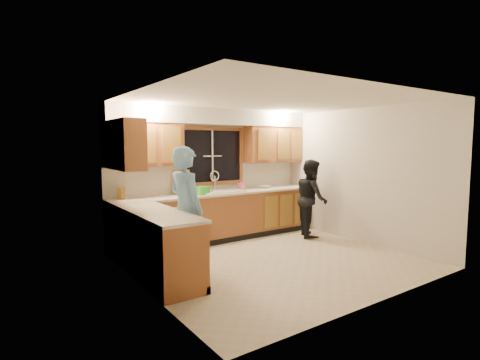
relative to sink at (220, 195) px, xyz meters
name	(u,v)px	position (x,y,z in m)	size (l,w,h in m)	color
floor	(273,260)	(0.00, -1.60, -0.86)	(4.20, 4.20, 0.00)	#BDAD91
ceiling	(275,100)	(0.00, -1.60, 1.64)	(4.20, 4.20, 0.00)	white
wall_back	(212,174)	(0.00, 0.30, 0.39)	(4.20, 4.20, 0.00)	beige
wall_left	(143,192)	(-2.10, -1.60, 0.39)	(3.80, 3.80, 0.00)	beige
wall_right	(361,175)	(2.10, -1.60, 0.39)	(3.80, 3.80, 0.00)	beige
base_cabinets_back	(220,217)	(0.00, 0.00, -0.42)	(4.20, 0.60, 0.88)	#97542B
base_cabinets_left	(156,246)	(-1.80, -1.25, -0.42)	(0.60, 1.90, 0.88)	#97542B
countertop_back	(221,193)	(0.00, -0.02, 0.04)	(4.20, 0.63, 0.04)	beige
countertop_left	(157,213)	(-1.79, -1.25, 0.04)	(0.63, 1.90, 0.04)	beige
upper_cabinets_left	(144,145)	(-1.43, 0.13, 0.96)	(1.35, 0.33, 0.75)	#97542B
upper_cabinets_right	(274,145)	(1.43, 0.13, 0.96)	(1.35, 0.33, 0.75)	#97542B
upper_cabinets_return	(126,145)	(-1.94, -0.48, 0.96)	(0.33, 0.90, 0.75)	#97542B
soffit	(216,117)	(0.00, 0.12, 1.49)	(4.20, 0.35, 0.30)	silver
window_frame	(212,156)	(0.00, 0.29, 0.74)	(1.44, 0.03, 1.14)	black
sink	(220,195)	(0.00, 0.00, 0.00)	(0.86, 0.52, 0.57)	white
dishwasher	(180,224)	(-0.85, -0.01, -0.45)	(0.60, 0.56, 0.82)	white
stove	(174,255)	(-1.80, -1.82, -0.41)	(0.58, 0.75, 0.90)	white
man	(186,210)	(-1.37, -1.31, 0.04)	(0.66, 0.43, 1.81)	#74ABDC
woman	(311,198)	(1.65, -0.79, -0.10)	(0.75, 0.58, 1.54)	black
knife_block	(121,193)	(-1.84, 0.14, 0.15)	(0.11, 0.09, 0.19)	olive
cutting_board	(181,182)	(-0.71, 0.22, 0.28)	(0.33, 0.02, 0.44)	tan
dish_crate	(201,190)	(-0.44, -0.05, 0.12)	(0.29, 0.27, 0.14)	green
soap_bottle	(242,185)	(0.56, 0.08, 0.15)	(0.09, 0.09, 0.20)	#E85883
bowl	(264,187)	(1.11, 0.04, 0.08)	(0.23, 0.23, 0.06)	silver
can_left	(211,191)	(-0.29, -0.14, 0.12)	(0.07, 0.07, 0.13)	beige
can_right	(210,191)	(-0.29, -0.10, 0.12)	(0.07, 0.07, 0.12)	beige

